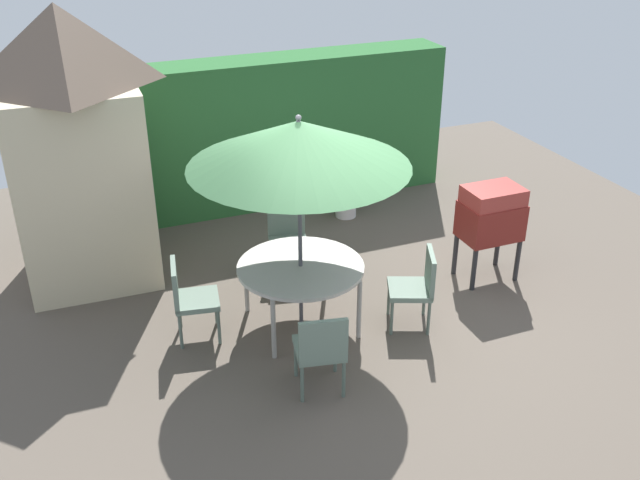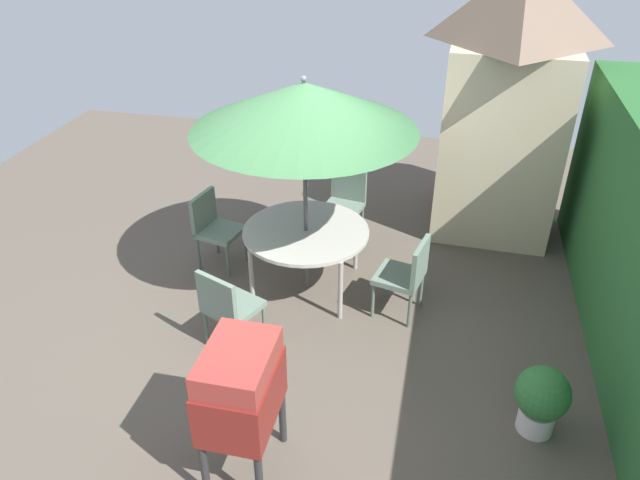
% 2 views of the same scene
% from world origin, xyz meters
% --- Properties ---
extents(ground_plane, '(11.00, 11.00, 0.00)m').
position_xyz_m(ground_plane, '(0.00, 0.00, 0.00)').
color(ground_plane, brown).
extents(hedge_backdrop, '(5.66, 0.70, 2.16)m').
position_xyz_m(hedge_backdrop, '(0.00, 3.50, 1.08)').
color(hedge_backdrop, '#28602D').
rests_on(hedge_backdrop, ground).
extents(garden_shed, '(1.62, 1.55, 3.28)m').
position_xyz_m(garden_shed, '(-2.60, 2.21, 1.67)').
color(garden_shed, '#C6B793').
rests_on(garden_shed, ground).
extents(patio_table, '(1.37, 1.37, 0.74)m').
position_xyz_m(patio_table, '(-0.61, 0.18, 0.69)').
color(patio_table, '#B2ADA3').
rests_on(patio_table, ground).
extents(patio_umbrella, '(2.26, 2.26, 2.41)m').
position_xyz_m(patio_umbrella, '(-0.61, 0.18, 2.12)').
color(patio_umbrella, '#4C4C51').
rests_on(patio_umbrella, ground).
extents(bbq_grill, '(0.70, 0.50, 1.20)m').
position_xyz_m(bbq_grill, '(1.87, 0.30, 0.85)').
color(bbq_grill, maroon).
rests_on(bbq_grill, ground).
extents(chair_near_shed, '(0.54, 0.54, 0.90)m').
position_xyz_m(chair_near_shed, '(-1.80, 0.39, 0.52)').
color(chair_near_shed, slate).
rests_on(chair_near_shed, ground).
extents(chair_far_side, '(0.54, 0.55, 0.90)m').
position_xyz_m(chair_far_side, '(-0.85, -0.99, 0.52)').
color(chair_far_side, slate).
rests_on(chair_far_side, ground).
extents(chair_toward_hedge, '(0.61, 0.60, 0.90)m').
position_xyz_m(chair_toward_hedge, '(0.56, -0.31, 0.52)').
color(chair_toward_hedge, slate).
rests_on(chair_toward_hedge, ground).
extents(chair_toward_house, '(0.55, 0.55, 0.90)m').
position_xyz_m(chair_toward_house, '(-0.35, 1.31, 0.52)').
color(chair_toward_house, slate).
rests_on(chair_toward_house, ground).
extents(potted_plant_by_shed, '(0.45, 0.45, 0.64)m').
position_xyz_m(potted_plant_by_shed, '(0.98, 2.55, 0.36)').
color(potted_plant_by_shed, silver).
rests_on(potted_plant_by_shed, ground).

